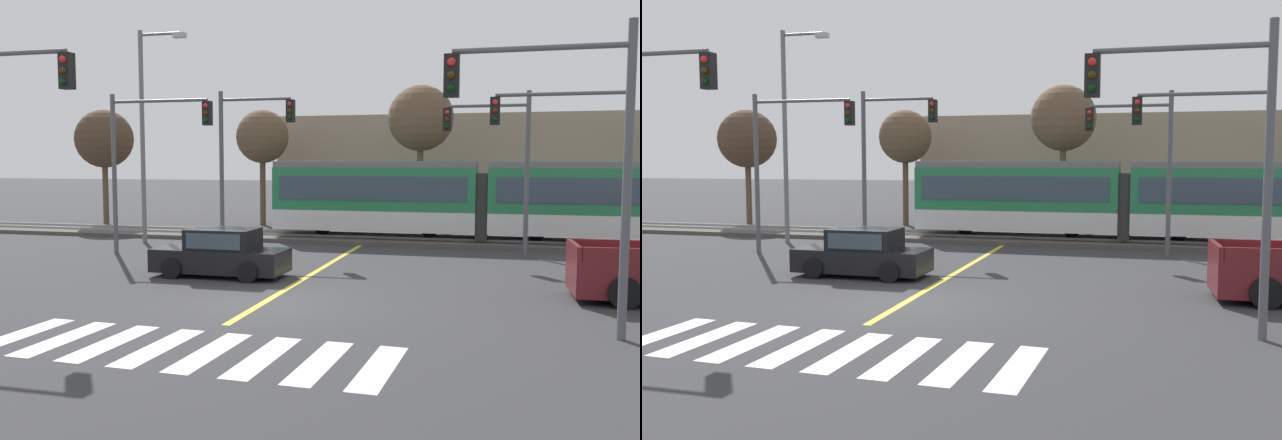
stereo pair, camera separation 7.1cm
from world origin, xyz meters
TOP-DOWN VIEW (x-y plane):
  - ground_plane at (0.00, 0.00)m, footprint 200.00×200.00m
  - track_bed at (0.00, 14.28)m, footprint 120.00×4.00m
  - rail_near at (0.00, 13.56)m, footprint 120.00×0.08m
  - rail_far at (0.00, 15.00)m, footprint 120.00×0.08m
  - light_rail_tram at (5.02, 14.28)m, footprint 18.50×2.64m
  - crosswalk_stripe_0 at (-3.85, -4.18)m, footprint 0.67×2.82m
  - crosswalk_stripe_1 at (-2.75, -4.22)m, footprint 0.67×2.82m
  - crosswalk_stripe_2 at (-1.65, -4.26)m, footprint 0.67×2.82m
  - crosswalk_stripe_3 at (-0.55, -4.30)m, footprint 0.67×2.82m
  - crosswalk_stripe_4 at (0.55, -4.34)m, footprint 0.67×2.82m
  - crosswalk_stripe_5 at (1.65, -4.39)m, footprint 0.67×2.82m
  - crosswalk_stripe_6 at (2.75, -4.43)m, footprint 0.67×2.82m
  - crosswalk_stripe_7 at (3.85, -4.47)m, footprint 0.67×2.82m
  - lane_centre_line at (0.00, 4.98)m, footprint 0.20×14.61m
  - sedan_crossing at (-2.66, 3.60)m, footprint 4.22×1.96m
  - traffic_light_far_left at (-4.35, 9.96)m, footprint 3.25×0.38m
  - traffic_light_near_right at (7.08, -1.33)m, footprint 3.75×0.38m
  - traffic_light_mid_left at (-7.43, 7.51)m, footprint 4.25×0.38m
  - traffic_light_mid_right at (8.16, 6.85)m, footprint 4.25×0.38m
  - traffic_light_far_right at (5.70, 10.69)m, footprint 3.25×0.38m
  - street_lamp_west at (-9.31, 10.87)m, footprint 2.26×0.28m
  - bare_tree_far_west at (-15.99, 17.95)m, footprint 3.27×3.27m
  - bare_tree_west at (-7.15, 19.77)m, footprint 2.96×2.96m
  - bare_tree_east at (1.82, 18.19)m, footprint 3.28×3.28m
  - building_backdrop_far at (4.31, 25.69)m, footprint 23.17×6.00m

SIDE VIEW (x-z plane):
  - ground_plane at x=0.00m, z-range 0.00..0.00m
  - lane_centre_line at x=0.00m, z-range 0.00..0.01m
  - crosswalk_stripe_0 at x=-3.85m, z-range 0.00..0.01m
  - crosswalk_stripe_1 at x=-2.75m, z-range 0.00..0.01m
  - crosswalk_stripe_2 at x=-1.65m, z-range 0.00..0.01m
  - crosswalk_stripe_3 at x=-0.55m, z-range 0.00..0.01m
  - crosswalk_stripe_4 at x=0.55m, z-range 0.00..0.01m
  - crosswalk_stripe_5 at x=1.65m, z-range 0.00..0.01m
  - crosswalk_stripe_6 at x=2.75m, z-range 0.00..0.01m
  - crosswalk_stripe_7 at x=3.85m, z-range 0.00..0.01m
  - track_bed at x=0.00m, z-range 0.00..0.18m
  - rail_near at x=0.00m, z-range 0.18..0.28m
  - rail_far at x=0.00m, z-range 0.18..0.28m
  - sedan_crossing at x=-2.66m, z-range -0.06..1.46m
  - light_rail_tram at x=5.02m, z-range 0.33..3.76m
  - building_backdrop_far at x=4.31m, z-range 0.00..6.27m
  - traffic_light_far_right at x=5.70m, z-range 0.92..7.18m
  - traffic_light_mid_right at x=8.16m, z-range 1.01..7.25m
  - traffic_light_mid_left at x=-7.43m, z-range 1.08..7.30m
  - traffic_light_near_right at x=7.08m, z-range 0.99..7.43m
  - traffic_light_far_left at x=-4.35m, z-range 1.02..7.49m
  - bare_tree_far_west at x=-15.99m, z-range 1.58..8.08m
  - bare_tree_west at x=-7.15m, z-range 1.70..8.14m
  - street_lamp_west at x=-9.31m, z-range 0.60..9.88m
  - bare_tree_east at x=1.82m, z-range 2.01..9.40m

